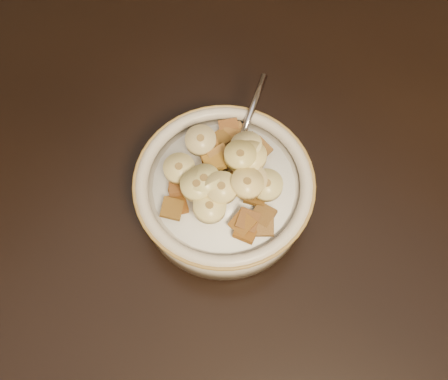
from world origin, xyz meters
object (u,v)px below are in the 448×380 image
Objects in this scene: spoon at (233,160)px; chair at (379,58)px; table at (267,207)px; cereal_bowl at (224,194)px.

chair is at bearing -105.11° from spoon.
table is at bearing -99.70° from chair.
spoon is at bearing -104.50° from chair.
table is at bearing 42.67° from cereal_bowl.
chair is 20.67× the size of spoon.
spoon reaches higher than cereal_bowl.
spoon reaches higher than table.
table is 33.82× the size of spoon.
spoon is at bearing -171.41° from table.
cereal_bowl is (-0.04, -0.03, 0.04)m from table.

